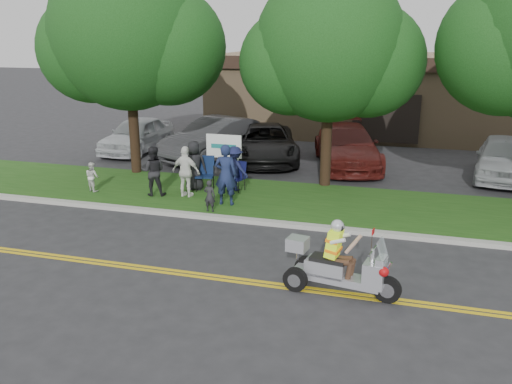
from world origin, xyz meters
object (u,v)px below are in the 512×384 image
(lawn_chair_a, at_px, (238,174))
(parked_car_far_left, at_px, (137,135))
(trike_scooter, at_px, (337,267))
(parked_car_right, at_px, (347,146))
(parked_car_far_right, at_px, (504,158))
(spectator_adult_left, at_px, (226,175))
(lawn_chair_b, at_px, (205,171))
(parked_car_left, at_px, (216,139))
(spectator_adult_mid, at_px, (153,171))
(parked_car_mid, at_px, (265,143))
(spectator_adult_right, at_px, (186,172))

(lawn_chair_a, distance_m, parked_car_far_left, 7.90)
(trike_scooter, xyz_separation_m, parked_car_right, (-1.19, 10.98, 0.25))
(parked_car_right, distance_m, parked_car_far_right, 5.64)
(trike_scooter, height_order, spectator_adult_left, spectator_adult_left)
(lawn_chair_b, bearing_deg, trike_scooter, -61.27)
(parked_car_left, bearing_deg, trike_scooter, -35.55)
(lawn_chair_b, height_order, spectator_adult_left, spectator_adult_left)
(lawn_chair_b, distance_m, parked_car_far_right, 10.66)
(lawn_chair_a, xyz_separation_m, parked_car_far_left, (-6.24, 4.84, 0.12))
(spectator_adult_mid, xyz_separation_m, parked_car_mid, (1.99, 6.04, -0.15))
(spectator_adult_left, height_order, parked_car_left, spectator_adult_left)
(spectator_adult_right, bearing_deg, spectator_adult_left, 170.22)
(parked_car_left, bearing_deg, lawn_chair_b, -50.95)
(spectator_adult_right, relative_size, parked_car_left, 0.31)
(spectator_adult_mid, bearing_deg, lawn_chair_a, -168.14)
(spectator_adult_left, relative_size, parked_car_right, 0.34)
(lawn_chair_b, height_order, parked_car_left, parked_car_left)
(spectator_adult_mid, xyz_separation_m, parked_car_far_left, (-3.88, 6.15, -0.13))
(parked_car_left, bearing_deg, spectator_adult_mid, -66.73)
(lawn_chair_a, distance_m, parked_car_left, 5.06)
(spectator_adult_left, height_order, parked_car_mid, spectator_adult_left)
(spectator_adult_mid, relative_size, parked_car_far_left, 0.35)
(trike_scooter, relative_size, parked_car_right, 0.43)
(spectator_adult_right, height_order, parked_car_far_right, spectator_adult_right)
(spectator_adult_left, relative_size, parked_car_left, 0.35)
(spectator_adult_left, distance_m, parked_car_far_left, 9.05)
(parked_car_mid, xyz_separation_m, parked_car_right, (3.30, 0.07, 0.05))
(trike_scooter, distance_m, parked_car_right, 11.04)
(spectator_adult_left, xyz_separation_m, spectator_adult_right, (-1.46, 0.42, -0.12))
(spectator_adult_right, bearing_deg, parked_car_mid, -92.70)
(lawn_chair_a, height_order, parked_car_far_right, parked_car_far_right)
(lawn_chair_b, xyz_separation_m, parked_car_far_right, (9.61, 4.60, 0.05))
(lawn_chair_a, xyz_separation_m, parked_car_far_right, (8.56, 4.40, 0.14))
(trike_scooter, distance_m, spectator_adult_right, 7.41)
(parked_car_left, bearing_deg, spectator_adult_right, -56.10)
(parked_car_far_right, bearing_deg, spectator_adult_mid, -144.60)
(spectator_adult_left, height_order, parked_car_right, spectator_adult_left)
(spectator_adult_mid, xyz_separation_m, parked_car_left, (-0.04, 5.76, -0.04))
(spectator_adult_left, bearing_deg, parked_car_mid, -89.58)
(lawn_chair_b, bearing_deg, parked_car_left, 93.95)
(lawn_chair_a, relative_size, lawn_chair_b, 0.86)
(lawn_chair_a, bearing_deg, parked_car_far_left, 154.50)
(parked_car_right, bearing_deg, spectator_adult_left, -128.82)
(parked_car_left, height_order, parked_car_right, parked_car_left)
(parked_car_mid, bearing_deg, parked_car_right, -16.69)
(trike_scooter, distance_m, lawn_chair_b, 7.90)
(spectator_adult_mid, xyz_separation_m, parked_car_right, (5.29, 6.12, -0.10))
(parked_car_left, relative_size, parked_car_right, 0.95)
(spectator_adult_right, bearing_deg, spectator_adult_mid, 15.12)
(parked_car_right, bearing_deg, trike_scooter, -99.04)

